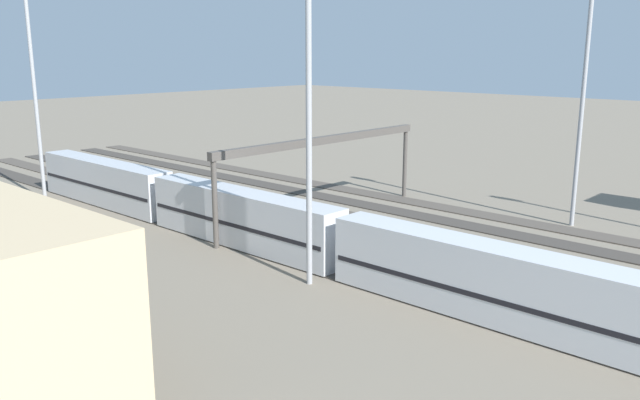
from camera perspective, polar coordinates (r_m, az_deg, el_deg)
ground_plane at (r=66.05m, az=3.70°, el=-2.36°), size 400.00×400.00×0.00m
track_bed_0 at (r=75.88m, az=9.65°, el=-0.45°), size 140.00×2.80×0.12m
track_bed_1 at (r=71.84m, az=7.47°, el=-1.13°), size 140.00×2.80×0.12m
track_bed_2 at (r=67.93m, az=5.03°, el=-1.89°), size 140.00×2.80×0.12m
track_bed_3 at (r=64.17m, az=2.30°, el=-2.74°), size 140.00×2.80×0.12m
track_bed_4 at (r=60.59m, az=-0.77°, el=-3.69°), size 140.00×2.80×0.12m
track_bed_5 at (r=57.22m, az=-4.23°, el=-4.74°), size 140.00×2.80×0.12m
train_on_track_5 at (r=51.12m, az=1.97°, el=-3.91°), size 95.60×3.06×5.00m
light_mast_1 at (r=47.13m, az=-1.03°, el=16.32°), size 2.80×0.70×32.49m
light_mast_2 at (r=69.08m, az=22.36°, el=10.94°), size 2.80×0.70×25.01m
light_mast_3 at (r=82.42m, az=-24.27°, el=13.36°), size 2.80×0.70×31.36m
signal_gantry at (r=67.77m, az=0.40°, el=4.59°), size 0.70×30.00×8.80m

